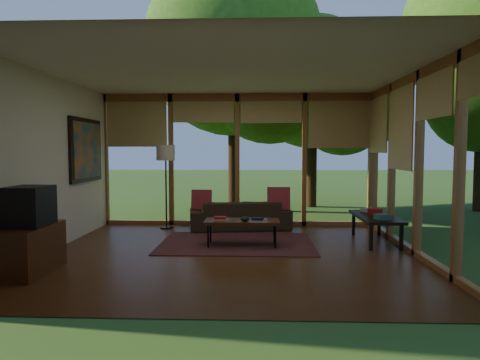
{
  "coord_description": "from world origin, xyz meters",
  "views": [
    {
      "loc": [
        0.39,
        -6.3,
        1.55
      ],
      "look_at": [
        0.12,
        0.7,
        1.06
      ],
      "focal_mm": 32.0,
      "sensor_mm": 36.0,
      "label": 1
    }
  ],
  "objects_px": {
    "television": "(29,206)",
    "media_cabinet": "(29,249)",
    "coffee_table": "(242,222)",
    "floor_lamp": "(166,158)",
    "sofa": "(240,215)",
    "side_console": "(376,218)"
  },
  "relations": [
    {
      "from": "television",
      "to": "media_cabinet",
      "type": "bearing_deg",
      "value": 180.0
    },
    {
      "from": "coffee_table",
      "to": "television",
      "type": "bearing_deg",
      "value": -148.31
    },
    {
      "from": "floor_lamp",
      "to": "coffee_table",
      "type": "bearing_deg",
      "value": -44.4
    },
    {
      "from": "sofa",
      "to": "side_console",
      "type": "relative_size",
      "value": 1.39
    },
    {
      "from": "sofa",
      "to": "floor_lamp",
      "type": "bearing_deg",
      "value": -11.39
    },
    {
      "from": "side_console",
      "to": "coffee_table",
      "type": "bearing_deg",
      "value": -170.54
    },
    {
      "from": "sofa",
      "to": "media_cabinet",
      "type": "relative_size",
      "value": 1.94
    },
    {
      "from": "sofa",
      "to": "media_cabinet",
      "type": "bearing_deg",
      "value": 40.86
    },
    {
      "from": "television",
      "to": "floor_lamp",
      "type": "xyz_separation_m",
      "value": [
        1.06,
        3.14,
        0.56
      ]
    },
    {
      "from": "television",
      "to": "side_console",
      "type": "distance_m",
      "value": 5.26
    },
    {
      "from": "television",
      "to": "side_console",
      "type": "height_order",
      "value": "television"
    },
    {
      "from": "coffee_table",
      "to": "side_console",
      "type": "xyz_separation_m",
      "value": [
        2.24,
        0.37,
        0.02
      ]
    },
    {
      "from": "floor_lamp",
      "to": "television",
      "type": "bearing_deg",
      "value": -108.67
    },
    {
      "from": "sofa",
      "to": "floor_lamp",
      "type": "xyz_separation_m",
      "value": [
        -1.47,
        0.04,
        1.12
      ]
    },
    {
      "from": "television",
      "to": "side_console",
      "type": "xyz_separation_m",
      "value": [
        4.85,
        1.99,
        -0.44
      ]
    },
    {
      "from": "floor_lamp",
      "to": "coffee_table",
      "type": "relative_size",
      "value": 1.38
    },
    {
      "from": "media_cabinet",
      "to": "coffee_table",
      "type": "relative_size",
      "value": 0.83
    },
    {
      "from": "media_cabinet",
      "to": "coffee_table",
      "type": "distance_m",
      "value": 3.09
    },
    {
      "from": "floor_lamp",
      "to": "coffee_table",
      "type": "height_order",
      "value": "floor_lamp"
    },
    {
      "from": "media_cabinet",
      "to": "side_console",
      "type": "bearing_deg",
      "value": 22.19
    },
    {
      "from": "sofa",
      "to": "television",
      "type": "xyz_separation_m",
      "value": [
        -2.53,
        -3.09,
        0.57
      ]
    },
    {
      "from": "sofa",
      "to": "coffee_table",
      "type": "height_order",
      "value": "sofa"
    }
  ]
}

